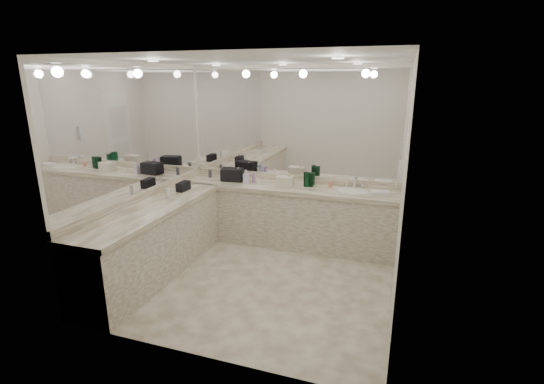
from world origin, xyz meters
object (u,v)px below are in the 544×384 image
(black_toiletry_bag, at_px, (232,175))
(hand_towel, at_px, (380,192))
(sink, at_px, (352,192))
(cream_cosmetic_case, at_px, (285,181))
(soap_bottle_a, at_px, (238,174))
(wall_phone, at_px, (400,170))
(soap_bottle_b, at_px, (246,176))
(soap_bottle_c, at_px, (289,180))

(black_toiletry_bag, distance_m, hand_towel, 2.19)
(sink, xyz_separation_m, cream_cosmetic_case, (-0.97, -0.05, 0.08))
(sink, height_order, soap_bottle_a, soap_bottle_a)
(wall_phone, distance_m, soap_bottle_b, 2.25)
(wall_phone, height_order, soap_bottle_c, wall_phone)
(black_toiletry_bag, bearing_deg, wall_phone, -11.74)
(sink, bearing_deg, black_toiletry_bag, 179.87)
(soap_bottle_c, bearing_deg, cream_cosmetic_case, -164.79)
(sink, bearing_deg, soap_bottle_b, -178.24)
(sink, distance_m, soap_bottle_c, 0.92)
(cream_cosmetic_case, relative_size, soap_bottle_b, 1.24)
(cream_cosmetic_case, bearing_deg, black_toiletry_bag, 169.84)
(cream_cosmetic_case, distance_m, soap_bottle_c, 0.07)
(cream_cosmetic_case, xyz_separation_m, soap_bottle_c, (0.06, 0.02, 0.02))
(soap_bottle_a, relative_size, soap_bottle_b, 0.97)
(cream_cosmetic_case, height_order, soap_bottle_b, soap_bottle_b)
(sink, bearing_deg, soap_bottle_c, -178.03)
(black_toiletry_bag, height_order, soap_bottle_b, soap_bottle_b)
(sink, relative_size, soap_bottle_a, 2.24)
(sink, relative_size, wall_phone, 1.83)
(soap_bottle_a, relative_size, soap_bottle_c, 1.04)
(cream_cosmetic_case, relative_size, hand_towel, 1.05)
(wall_phone, relative_size, hand_towel, 1.00)
(cream_cosmetic_case, relative_size, soap_bottle_a, 1.28)
(hand_towel, relative_size, soap_bottle_a, 1.22)
(wall_phone, distance_m, hand_towel, 0.69)
(black_toiletry_bag, bearing_deg, soap_bottle_c, -2.24)
(soap_bottle_b, distance_m, soap_bottle_c, 0.67)
(wall_phone, distance_m, black_toiletry_bag, 2.50)
(wall_phone, height_order, black_toiletry_bag, wall_phone)
(black_toiletry_bag, xyz_separation_m, soap_bottle_a, (0.07, 0.07, 0.01))
(wall_phone, bearing_deg, soap_bottle_c, 162.81)
(sink, bearing_deg, soap_bottle_a, 177.53)
(wall_phone, bearing_deg, black_toiletry_bag, 168.26)
(wall_phone, xyz_separation_m, soap_bottle_a, (-2.35, 0.58, -0.35))
(black_toiletry_bag, bearing_deg, hand_towel, -0.38)
(hand_towel, bearing_deg, black_toiletry_bag, 179.62)
(wall_phone, xyz_separation_m, hand_towel, (-0.24, 0.49, -0.43))
(black_toiletry_bag, distance_m, cream_cosmetic_case, 0.85)
(hand_towel, height_order, soap_bottle_c, soap_bottle_c)
(soap_bottle_a, distance_m, soap_bottle_c, 0.85)
(black_toiletry_bag, relative_size, soap_bottle_c, 1.69)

